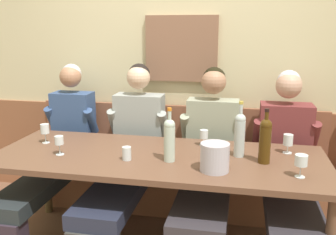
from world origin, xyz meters
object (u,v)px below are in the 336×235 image
Objects in this scene: dining_table at (158,165)px; wine_bottle_amber_mid at (265,139)px; wine_glass_center_front at (59,141)px; person_right_seat at (128,153)px; wine_glass_near_bucket at (204,135)px; person_center_left_seat at (208,160)px; wine_glass_mid_right at (301,161)px; ice_bucket at (215,157)px; wine_glass_center_rear at (288,141)px; person_center_right_seat at (288,164)px; wine_bottle_green_tall at (240,133)px; water_tumbler_center at (127,153)px; person_left_seat at (57,148)px; wall_bench at (175,179)px; wine_bottle_clear_water at (169,139)px; wine_glass_left_end at (45,130)px.

wine_bottle_amber_mid is (0.74, -0.01, 0.24)m from dining_table.
wine_bottle_amber_mid reaches higher than wine_glass_center_front.
person_right_seat is 10.74× the size of wine_glass_near_bucket.
wine_glass_mid_right is (0.61, -0.54, 0.23)m from person_center_left_seat.
person_center_left_seat is at bearing 23.71° from wine_glass_center_front.
ice_bucket reaches higher than wine_glass_center_front.
person_center_left_seat is (0.66, -0.01, -0.01)m from person_right_seat.
person_right_seat reaches higher than person_center_left_seat.
wine_glass_center_rear reaches higher than dining_table.
dining_table is 0.98m from wine_glass_mid_right.
wine_bottle_green_tall is (-0.37, -0.24, 0.29)m from person_center_right_seat.
wine_bottle_green_tall is at bearing 140.02° from wine_glass_mid_right.
water_tumbler_center is (-1.13, -0.47, 0.17)m from person_center_right_seat.
wine_glass_center_front is 1.65m from wine_glass_center_rear.
wine_glass_center_front reaches higher than dining_table.
person_left_seat is 1.91m from person_center_right_seat.
wine_glass_mid_right is at bearing -23.10° from person_right_seat.
ice_bucket is at bearing -65.17° from wall_bench.
wine_bottle_clear_water is at bearing -44.38° from person_right_seat.
wine_glass_left_end is at bearing 179.57° from wine_bottle_green_tall.
wine_glass_center_front is 1.49× the size of water_tumbler_center.
wine_bottle_green_tall is 1.50m from wine_glass_left_end.
water_tumbler_center is (-0.29, -0.04, -0.11)m from wine_bottle_clear_water.
wine_glass_mid_right is at bearing -41.34° from person_center_left_seat.
dining_table is at bearing -136.21° from wine_glass_near_bucket.
person_right_seat is (-0.32, -0.37, 0.36)m from wall_bench.
wine_glass_center_rear is at bearing -105.39° from person_center_right_seat.
wine_glass_left_end is at bearing -147.67° from wall_bench.
person_center_right_seat is (0.94, -0.36, 0.35)m from wall_bench.
wine_glass_center_rear is (-0.03, 0.45, -0.01)m from wine_glass_mid_right.
person_left_seat is 1.19m from wine_bottle_clear_water.
wine_glass_mid_right is at bearing -0.00° from ice_bucket.
person_right_seat is 0.51m from water_tumbler_center.
person_center_right_seat is at bearing 0.24° from person_left_seat.
person_left_seat is 9.53× the size of wine_glass_center_front.
person_right_seat is at bearing 106.75° from water_tumbler_center.
wine_glass_mid_right reaches higher than wine_glass_center_front.
wine_bottle_amber_mid is 2.43× the size of wine_glass_left_end.
wine_bottle_amber_mid is at bearing -43.58° from wall_bench.
water_tumbler_center is (-1.13, 0.08, -0.05)m from wine_glass_mid_right.
ice_bucket is 0.39m from wine_bottle_amber_mid.
ice_bucket is 0.67m from wine_glass_center_rear.
person_right_seat is 3.60× the size of wine_bottle_clear_water.
wine_glass_near_bucket is 1.34× the size of water_tumbler_center.
wine_glass_left_end is (-1.88, 0.32, 0.01)m from wine_glass_mid_right.
person_left_seat is 7.16× the size of ice_bucket.
person_left_seat is at bearing 158.62° from ice_bucket.
wine_bottle_clear_water is 2.98× the size of wine_glass_near_bucket.
person_center_right_seat reaches higher than wall_bench.
wine_glass_mid_right is at bearing -12.96° from dining_table.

